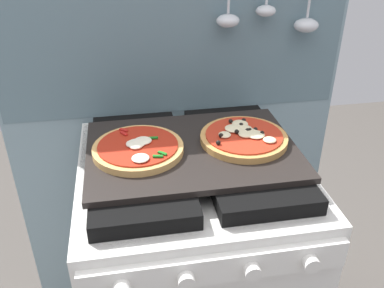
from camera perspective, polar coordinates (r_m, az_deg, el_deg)
name	(u,v)px	position (r m, az deg, el deg)	size (l,w,h in m)	color
kitchen_backsplash	(176,131)	(1.44, -2.18, 1.82)	(1.10, 0.09, 1.55)	#7A939E
stove	(192,275)	(1.38, 0.01, -17.35)	(0.60, 0.64, 0.90)	white
baking_tray	(192,150)	(1.09, 0.00, -0.82)	(0.54, 0.38, 0.02)	black
pizza_left	(138,148)	(1.07, -7.32, -0.55)	(0.23, 0.23, 0.03)	tan
pizza_right	(244,137)	(1.12, 7.04, 0.95)	(0.23, 0.23, 0.03)	#C18947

